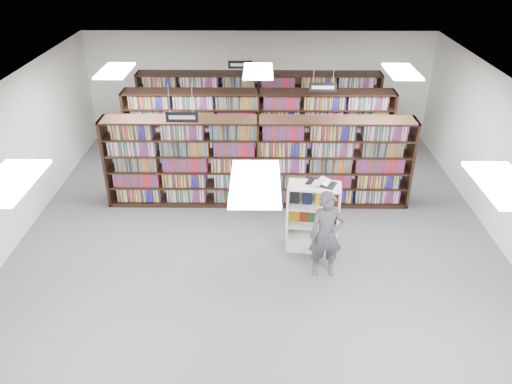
{
  "coord_description": "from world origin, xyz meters",
  "views": [
    {
      "loc": [
        0.07,
        -8.33,
        5.99
      ],
      "look_at": [
        -0.03,
        0.5,
        1.1
      ],
      "focal_mm": 35.0,
      "sensor_mm": 36.0,
      "label": 1
    }
  ],
  "objects_px": {
    "endcap_display": "(312,226)",
    "shopper": "(326,235)",
    "bookshelf_row_near": "(258,162)",
    "open_book": "(321,182)"
  },
  "relations": [
    {
      "from": "endcap_display",
      "to": "open_book",
      "type": "height_order",
      "value": "open_book"
    },
    {
      "from": "endcap_display",
      "to": "open_book",
      "type": "relative_size",
      "value": 2.24
    },
    {
      "from": "endcap_display",
      "to": "shopper",
      "type": "relative_size",
      "value": 0.83
    },
    {
      "from": "endcap_display",
      "to": "shopper",
      "type": "xyz_separation_m",
      "value": [
        0.16,
        -0.89,
        0.38
      ]
    },
    {
      "from": "endcap_display",
      "to": "open_book",
      "type": "distance_m",
      "value": 1.0
    },
    {
      "from": "endcap_display",
      "to": "shopper",
      "type": "distance_m",
      "value": 0.99
    },
    {
      "from": "bookshelf_row_near",
      "to": "open_book",
      "type": "height_order",
      "value": "bookshelf_row_near"
    },
    {
      "from": "open_book",
      "to": "shopper",
      "type": "xyz_separation_m",
      "value": [
        0.04,
        -0.93,
        -0.61
      ]
    },
    {
      "from": "bookshelf_row_near",
      "to": "endcap_display",
      "type": "height_order",
      "value": "bookshelf_row_near"
    },
    {
      "from": "bookshelf_row_near",
      "to": "shopper",
      "type": "xyz_separation_m",
      "value": [
        1.28,
        -2.7,
        -0.18
      ]
    }
  ]
}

